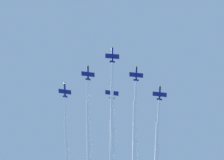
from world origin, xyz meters
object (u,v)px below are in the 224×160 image
Objects in this scene: jet_lead at (113,120)px; jet_port_outer at (68,152)px; jet_port_mid at (112,152)px; jet_starboard_mid at (157,157)px; jet_port_inner at (135,133)px; jet_starboard_inner at (89,134)px.

jet_port_outer is at bearing 82.90° from jet_lead.
jet_port_outer is (-14.66, 24.86, 1.51)m from jet_port_mid.
jet_port_mid is 29.05m from jet_starboard_mid.
jet_lead is 1.00× the size of jet_port_mid.
jet_starboard_mid is (17.68, -22.99, -1.60)m from jet_port_mid.
jet_lead is 1.04× the size of jet_port_inner.
jet_starboard_mid is 57.84m from jet_port_outer.
jet_starboard_inner reaches higher than jet_port_mid.
jet_lead is at bearing -92.60° from jet_starboard_inner.
jet_starboard_mid is (21.39, -3.45, -1.82)m from jet_port_inner.
jet_starboard_inner is 0.95× the size of jet_port_outer.
jet_port_mid is 28.90m from jet_port_outer.
jet_port_inner is at bearing -23.41° from jet_lead.
jet_port_inner is 45.75m from jet_port_outer.
jet_port_inner is at bearing -100.76° from jet_port_mid.
jet_lead is at bearing -97.10° from jet_port_outer.
jet_port_inner is 0.95× the size of jet_port_mid.
jet_starboard_mid is 1.04× the size of jet_port_outer.
jet_port_mid is at bearing -17.19° from jet_starboard_inner.
jet_port_outer is at bearing 103.85° from jet_port_inner.
jet_port_inner is (15.63, -6.77, 0.88)m from jet_lead.
jet_port_outer reaches higher than jet_port_inner.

